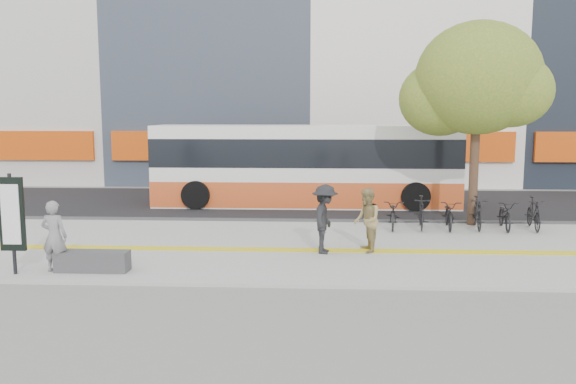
{
  "coord_description": "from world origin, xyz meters",
  "views": [
    {
      "loc": [
        2.34,
        -13.39,
        3.55
      ],
      "look_at": [
        1.56,
        2.0,
        1.44
      ],
      "focal_mm": 36.04,
      "sensor_mm": 36.0,
      "label": 1
    }
  ],
  "objects_px": {
    "signboard": "(12,216)",
    "street_tree": "(476,81)",
    "pedestrian_tan": "(367,220)",
    "bench": "(93,261)",
    "pedestrian_dark": "(325,219)",
    "bus": "(305,168)",
    "seated_woman": "(54,236)"
  },
  "relations": [
    {
      "from": "pedestrian_tan",
      "to": "bus",
      "type": "bearing_deg",
      "value": -173.78
    },
    {
      "from": "bench",
      "to": "pedestrian_tan",
      "type": "relative_size",
      "value": 0.99
    },
    {
      "from": "seated_woman",
      "to": "pedestrian_tan",
      "type": "distance_m",
      "value": 7.33
    },
    {
      "from": "signboard",
      "to": "seated_woman",
      "type": "height_order",
      "value": "signboard"
    },
    {
      "from": "signboard",
      "to": "pedestrian_dark",
      "type": "height_order",
      "value": "signboard"
    },
    {
      "from": "bench",
      "to": "signboard",
      "type": "bearing_deg",
      "value": -169.19
    },
    {
      "from": "seated_woman",
      "to": "pedestrian_tan",
      "type": "height_order",
      "value": "pedestrian_tan"
    },
    {
      "from": "pedestrian_tan",
      "to": "pedestrian_dark",
      "type": "height_order",
      "value": "pedestrian_dark"
    },
    {
      "from": "street_tree",
      "to": "seated_woman",
      "type": "distance_m",
      "value": 12.74
    },
    {
      "from": "bus",
      "to": "pedestrian_dark",
      "type": "height_order",
      "value": "bus"
    },
    {
      "from": "signboard",
      "to": "bus",
      "type": "xyz_separation_m",
      "value": [
        6.1,
        10.01,
        0.12
      ]
    },
    {
      "from": "bench",
      "to": "bus",
      "type": "distance_m",
      "value": 10.76
    },
    {
      "from": "signboard",
      "to": "seated_woman",
      "type": "xyz_separation_m",
      "value": [
        0.8,
        0.23,
        -0.49
      ]
    },
    {
      "from": "signboard",
      "to": "street_tree",
      "type": "relative_size",
      "value": 0.35
    },
    {
      "from": "pedestrian_dark",
      "to": "bus",
      "type": "bearing_deg",
      "value": 13.39
    },
    {
      "from": "bench",
      "to": "signboard",
      "type": "relative_size",
      "value": 0.73
    },
    {
      "from": "pedestrian_tan",
      "to": "pedestrian_dark",
      "type": "xyz_separation_m",
      "value": [
        -1.05,
        -0.17,
        0.05
      ]
    },
    {
      "from": "pedestrian_tan",
      "to": "pedestrian_dark",
      "type": "bearing_deg",
      "value": -87.28
    },
    {
      "from": "signboard",
      "to": "pedestrian_dark",
      "type": "xyz_separation_m",
      "value": [
        6.74,
        2.25,
        -0.43
      ]
    },
    {
      "from": "bench",
      "to": "signboard",
      "type": "xyz_separation_m",
      "value": [
        -1.6,
        -0.31,
        1.06
      ]
    },
    {
      "from": "seated_woman",
      "to": "pedestrian_tan",
      "type": "bearing_deg",
      "value": -157.21
    },
    {
      "from": "signboard",
      "to": "pedestrian_tan",
      "type": "height_order",
      "value": "signboard"
    },
    {
      "from": "bus",
      "to": "seated_woman",
      "type": "relative_size",
      "value": 7.18
    },
    {
      "from": "bench",
      "to": "street_tree",
      "type": "distance_m",
      "value": 12.23
    },
    {
      "from": "street_tree",
      "to": "bus",
      "type": "xyz_separation_m",
      "value": [
        -5.28,
        3.68,
        -3.03
      ]
    },
    {
      "from": "street_tree",
      "to": "pedestrian_tan",
      "type": "relative_size",
      "value": 3.9
    },
    {
      "from": "bus",
      "to": "signboard",
      "type": "bearing_deg",
      "value": -121.36
    },
    {
      "from": "pedestrian_tan",
      "to": "seated_woman",
      "type": "bearing_deg",
      "value": -79.0
    },
    {
      "from": "bench",
      "to": "pedestrian_dark",
      "type": "height_order",
      "value": "pedestrian_dark"
    },
    {
      "from": "seated_woman",
      "to": "pedestrian_dark",
      "type": "distance_m",
      "value": 6.28
    },
    {
      "from": "street_tree",
      "to": "bus",
      "type": "bearing_deg",
      "value": 145.14
    },
    {
      "from": "bench",
      "to": "street_tree",
      "type": "xyz_separation_m",
      "value": [
        9.78,
        6.02,
        4.21
      ]
    }
  ]
}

